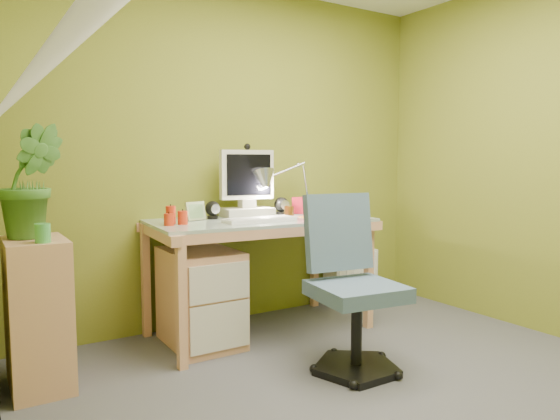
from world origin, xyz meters
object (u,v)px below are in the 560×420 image
task_chair (357,289)px  desk (260,276)px  monitor (247,178)px  potted_plant (31,181)px  side_ledge (38,314)px  radiator (351,277)px  desk_lamp (301,177)px

task_chair → desk: bearing=105.1°
desk → task_chair: bearing=-78.2°
monitor → task_chair: size_ratio=0.58×
desk → task_chair: task_chair is taller
potted_plant → task_chair: 1.78m
side_ledge → radiator: 2.40m
desk_lamp → task_chair: bearing=-120.9°
desk_lamp → side_ledge: size_ratio=0.70×
desk → side_ledge: size_ratio=1.88×
task_chair → monitor: bearing=103.7°
task_chair → radiator: 1.41m
desk → radiator: bearing=17.1°
side_ledge → desk: bearing=6.2°
monitor → side_ledge: (-1.38, -0.33, -0.66)m
desk → desk_lamp: 0.82m
monitor → task_chair: monitor is taller
side_ledge → potted_plant: (0.00, 0.05, 0.67)m
potted_plant → task_chair: (1.50, -0.76, -0.59)m
side_ledge → task_chair: task_chair is taller
monitor → task_chair: bearing=-76.5°
desk → task_chair: 0.87m
side_ledge → radiator: side_ledge is taller
desk → side_ledge: (-1.38, -0.15, -0.00)m
side_ledge → potted_plant: 0.67m
desk → radiator: 1.02m
monitor → task_chair: 1.20m
desk → monitor: bearing=93.9°
desk_lamp → monitor: bearing=166.8°
task_chair → radiator: bearing=58.8°
side_ledge → potted_plant: bearing=90.0°
desk_lamp → potted_plant: (-1.83, -0.28, 0.01)m
desk → monitor: 0.68m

